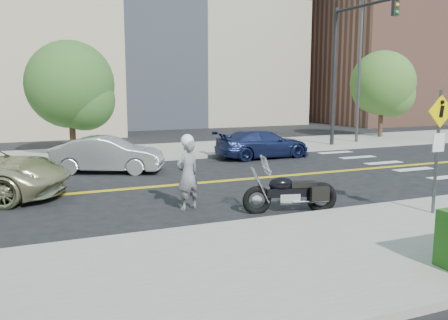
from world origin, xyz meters
TOP-DOWN VIEW (x-y plane):
  - ground_plane at (0.00, 0.00)m, footprint 120.00×120.00m
  - sidewalk_near at (0.00, -7.50)m, footprint 60.00×5.00m
  - sidewalk_far at (0.00, 7.50)m, footprint 60.00×5.00m
  - building_mid at (8.00, 26.00)m, footprint 18.00×14.00m
  - building_right at (26.00, 20.00)m, footprint 14.00×12.00m
  - lamp_post at (12.00, 6.50)m, footprint 0.16×0.16m
  - traffic_light at (10.00, 5.08)m, footprint 0.28×4.50m
  - pedestrian_sign at (4.20, -6.31)m, footprint 0.78×0.08m
  - motorcyclist at (-1.08, -3.10)m, footprint 0.80×0.66m
  - motorcycle at (1.30, -4.36)m, footprint 2.54×1.27m
  - parked_car_silver at (-2.14, 3.20)m, footprint 4.34×3.01m
  - parked_car_blue at (4.93, 4.18)m, footprint 4.44×1.91m
  - tree_far_a at (-3.02, 7.09)m, footprint 3.80×3.80m
  - tree_far_b at (15.04, 8.12)m, footprint 3.84×3.84m

SIDE VIEW (x-z plane):
  - ground_plane at x=0.00m, z-range 0.00..0.00m
  - sidewalk_near at x=0.00m, z-range 0.00..0.15m
  - sidewalk_far at x=0.00m, z-range 0.00..0.15m
  - parked_car_blue at x=4.93m, z-range 0.00..1.27m
  - parked_car_silver at x=-2.14m, z-range 0.00..1.35m
  - motorcycle at x=1.30m, z-range 0.00..1.48m
  - motorcyclist at x=-1.08m, z-range 0.00..2.00m
  - pedestrian_sign at x=4.20m, z-range 0.46..3.46m
  - tree_far_a at x=-3.02m, z-range 0.69..5.88m
  - tree_far_b at x=15.04m, z-range 0.73..6.05m
  - lamp_post at x=12.00m, z-range 0.15..8.15m
  - traffic_light at x=10.00m, z-range 1.17..8.17m
  - building_right at x=26.00m, z-range 0.00..12.00m
  - building_mid at x=8.00m, z-range 0.00..20.00m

